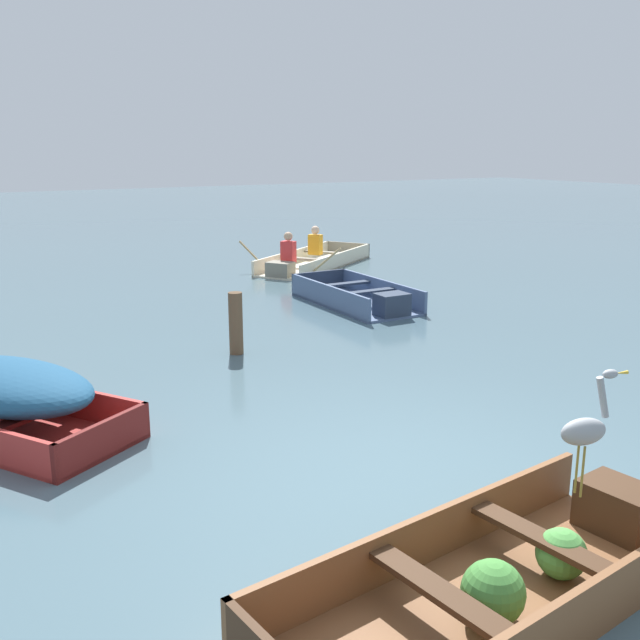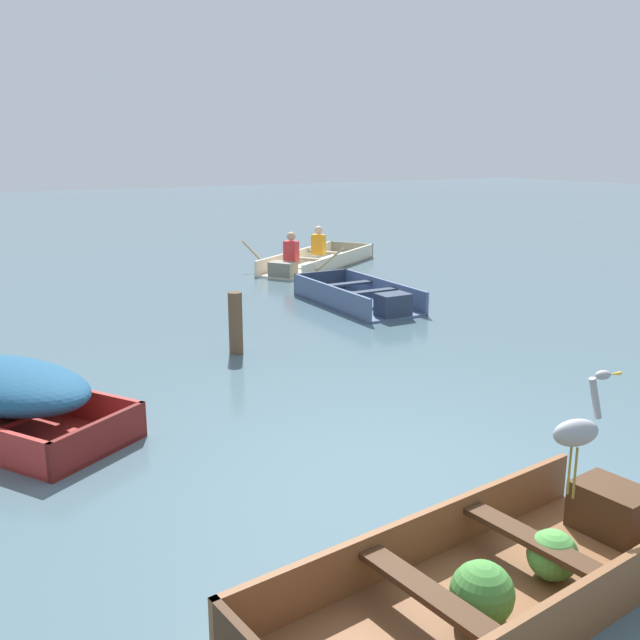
% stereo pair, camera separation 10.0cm
% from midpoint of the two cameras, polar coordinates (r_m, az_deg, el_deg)
% --- Properties ---
extents(ground_plane, '(80.00, 80.00, 0.00)m').
position_cam_midpoint_polar(ground_plane, '(5.97, 5.78, -12.15)').
color(ground_plane, '#47606B').
extents(dinghy_wooden_brown_foreground, '(3.06, 1.41, 0.40)m').
position_cam_midpoint_polar(dinghy_wooden_brown_foreground, '(4.57, 14.37, -19.32)').
color(dinghy_wooden_brown_foreground, brown).
rests_on(dinghy_wooden_brown_foreground, ground).
extents(skiff_red_near_moored, '(2.23, 2.67, 0.68)m').
position_cam_midpoint_polar(skiff_red_near_moored, '(7.24, -24.44, -5.37)').
color(skiff_red_near_moored, '#AD2D28').
rests_on(skiff_red_near_moored, ground).
extents(skiff_slate_blue_mid_moored, '(1.13, 2.50, 0.38)m').
position_cam_midpoint_polar(skiff_slate_blue_mid_moored, '(11.84, 2.93, 1.76)').
color(skiff_slate_blue_mid_moored, '#475B7F').
rests_on(skiff_slate_blue_mid_moored, ground).
extents(rowboat_cream_with_crew, '(3.55, 3.12, 0.89)m').
position_cam_midpoint_polar(rowboat_cream_with_crew, '(15.55, -0.92, 4.79)').
color(rowboat_cream_with_crew, beige).
rests_on(rowboat_cream_with_crew, ground).
extents(heron_on_dinghy, '(0.46, 0.21, 0.84)m').
position_cam_midpoint_polar(heron_on_dinghy, '(4.86, 19.93, -8.09)').
color(heron_on_dinghy, olive).
rests_on(heron_on_dinghy, dinghy_wooden_brown_foreground).
extents(mooring_post, '(0.18, 0.18, 0.80)m').
position_cam_midpoint_polar(mooring_post, '(9.14, -7.06, -0.26)').
color(mooring_post, brown).
rests_on(mooring_post, ground).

